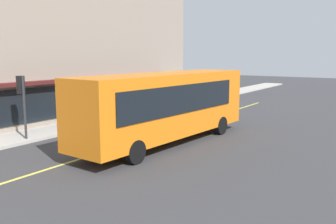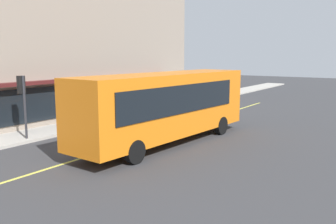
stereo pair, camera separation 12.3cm
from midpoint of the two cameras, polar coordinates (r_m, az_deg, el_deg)
name	(u,v)px [view 2 (the right image)]	position (r m, az deg, el deg)	size (l,w,h in m)	color
ground	(139,140)	(19.07, -4.39, -4.44)	(120.00, 120.00, 0.00)	#38383A
sidewalk	(67,127)	(22.77, -15.29, -2.34)	(80.00, 2.55, 0.15)	#B2ADA3
lane_centre_stripe	(139,140)	(19.07, -4.39, -4.43)	(36.00, 0.16, 0.01)	#D8D14C
storefront_building	(44,44)	(29.27, -18.67, 9.93)	(24.45, 10.36, 10.30)	gray
bus	(167,104)	(18.08, -0.03, 1.25)	(11.27, 3.24, 3.50)	orange
traffic_light	(22,92)	(19.89, -21.61, 2.92)	(0.30, 0.52, 3.20)	#2D2D33
car_teal	(169,106)	(26.33, 0.25, 0.95)	(4.38, 2.02, 1.52)	#14666B
pedestrian_near_storefront	(97,107)	(23.97, -10.81, 0.80)	(0.34, 0.34, 1.56)	black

